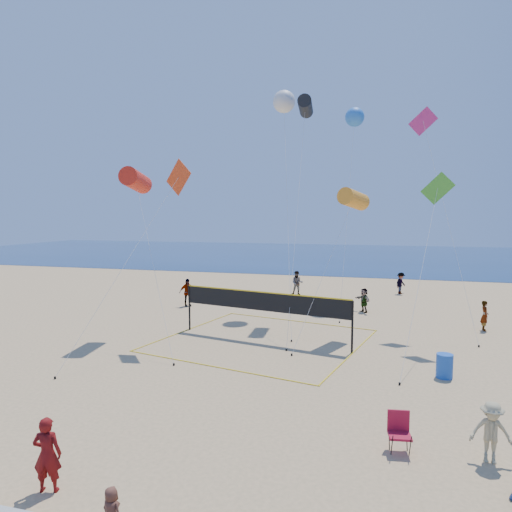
% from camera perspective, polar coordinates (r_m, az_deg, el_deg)
% --- Properties ---
extents(ground, '(120.00, 120.00, 0.00)m').
position_cam_1_polar(ground, '(12.32, -5.06, -26.17)').
color(ground, tan).
rests_on(ground, ground).
extents(ocean, '(140.00, 50.00, 0.03)m').
position_cam_1_polar(ocean, '(72.22, 12.23, 0.05)').
color(ocean, '#10284F').
rests_on(ocean, ground).
extents(woman, '(0.74, 0.60, 1.78)m').
position_cam_1_polar(woman, '(12.44, -24.64, -21.62)').
color(woman, maroon).
rests_on(woman, ground).
extents(toddler, '(0.49, 0.38, 0.89)m').
position_cam_1_polar(toddler, '(9.84, -17.61, -28.10)').
color(toddler, brown).
rests_on(toddler, seawall).
extents(bystander_b, '(1.06, 0.64, 1.61)m').
position_cam_1_polar(bystander_b, '(14.00, 27.34, -18.99)').
color(bystander_b, tan).
rests_on(bystander_b, ground).
extents(far_person_0, '(1.18, 1.08, 1.93)m').
position_cam_1_polar(far_person_0, '(32.27, -8.59, -4.53)').
color(far_person_0, gray).
rests_on(far_person_0, ground).
extents(far_person_1, '(1.26, 1.46, 1.59)m').
position_cam_1_polar(far_person_1, '(30.81, 13.33, -5.40)').
color(far_person_1, gray).
rests_on(far_person_1, ground).
extents(far_person_2, '(0.42, 0.62, 1.67)m').
position_cam_1_polar(far_person_2, '(28.30, 26.67, -6.69)').
color(far_person_2, gray).
rests_on(far_person_2, ground).
extents(far_person_3, '(0.97, 0.78, 1.90)m').
position_cam_1_polar(far_person_3, '(36.50, 5.17, -3.37)').
color(far_person_3, gray).
rests_on(far_person_3, ground).
extents(far_person_4, '(1.14, 1.29, 1.73)m').
position_cam_1_polar(far_person_4, '(38.60, 17.65, -3.26)').
color(far_person_4, gray).
rests_on(far_person_4, ground).
extents(camp_chair, '(0.65, 0.78, 1.20)m').
position_cam_1_polar(camp_chair, '(13.76, 17.45, -19.93)').
color(camp_chair, maroon).
rests_on(camp_chair, ground).
extents(trash_barrel, '(0.66, 0.66, 0.95)m').
position_cam_1_polar(trash_barrel, '(19.85, 22.50, -12.57)').
color(trash_barrel, blue).
rests_on(trash_barrel, ground).
extents(volleyball_net, '(11.20, 11.08, 2.51)m').
position_cam_1_polar(volleyball_net, '(23.24, 0.93, -6.38)').
color(volleyball_net, black).
rests_on(volleyball_net, ground).
extents(kite_0, '(4.81, 5.63, 8.82)m').
position_cam_1_polar(kite_0, '(24.98, -14.80, 9.10)').
color(kite_0, red).
rests_on(kite_0, ground).
extents(kite_1, '(1.09, 9.34, 13.65)m').
position_cam_1_polar(kite_1, '(29.96, 6.20, 18.08)').
color(kite_1, black).
rests_on(kite_1, ground).
extents(kite_2, '(3.23, 5.88, 7.79)m').
position_cam_1_polar(kite_2, '(24.64, 12.10, 6.95)').
color(kite_2, orange).
rests_on(kite_2, ground).
extents(kite_3, '(3.32, 6.78, 9.13)m').
position_cam_1_polar(kite_3, '(22.89, -10.24, 8.72)').
color(kite_3, red).
rests_on(kite_3, ground).
extents(kite_4, '(2.66, 6.79, 8.47)m').
position_cam_1_polar(kite_4, '(23.81, 21.57, 6.83)').
color(kite_4, green).
rests_on(kite_4, ground).
extents(kite_5, '(3.41, 4.18, 12.40)m').
position_cam_1_polar(kite_5, '(27.83, 20.51, 14.08)').
color(kite_5, '#C52C76').
rests_on(kite_5, ground).
extents(kite_6, '(3.24, 9.52, 14.66)m').
position_cam_1_polar(kite_6, '(32.20, 3.52, 18.69)').
color(kite_6, silver).
rests_on(kite_6, ground).
extents(kite_7, '(1.44, 7.95, 14.01)m').
position_cam_1_polar(kite_7, '(34.79, 12.24, 16.60)').
color(kite_7, blue).
rests_on(kite_7, ground).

